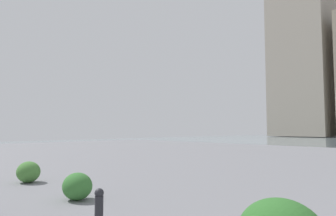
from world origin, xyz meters
name	(u,v)px	position (x,y,z in m)	size (l,w,h in m)	color
building_annex	(302,52)	(26.83, -67.45, 19.24)	(12.30, 11.66, 38.48)	#9E9384
bollard_mid	(99,214)	(4.20, -0.40, 0.39)	(0.13, 0.13, 0.75)	#232328
shrub_low	(28,172)	(9.80, -1.43, 0.31)	(0.73, 0.66, 0.62)	#477F38
shrub_tall	(77,186)	(6.76, -1.42, 0.30)	(0.71, 0.64, 0.61)	#387533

